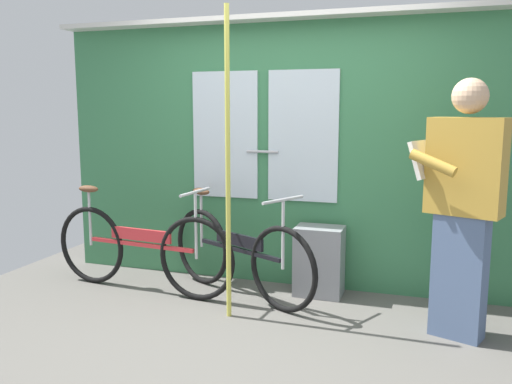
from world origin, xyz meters
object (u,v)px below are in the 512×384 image
trash_bin_by_wall (319,261)px  handrail_pole (228,167)px  bicycle_near_door (239,254)px  bicycle_leaning_behind (140,249)px  passenger_reading_newspaper (462,204)px

trash_bin_by_wall → handrail_pole: 1.20m
bicycle_near_door → handrail_pole: (0.08, -0.43, 0.76)m
bicycle_near_door → trash_bin_by_wall: bicycle_near_door is taller
trash_bin_by_wall → handrail_pole: bearing=-128.9°
bicycle_leaning_behind → trash_bin_by_wall: size_ratio=3.05×
passenger_reading_newspaper → handrail_pole: 1.61m
passenger_reading_newspaper → trash_bin_by_wall: size_ratio=3.01×
passenger_reading_newspaper → trash_bin_by_wall: bearing=-6.4°
bicycle_near_door → handrail_pole: bearing=-53.2°
passenger_reading_newspaper → handrail_pole: bearing=25.6°
bicycle_near_door → trash_bin_by_wall: size_ratio=2.56×
bicycle_near_door → passenger_reading_newspaper: 1.78m
trash_bin_by_wall → handrail_pole: size_ratio=0.26×
passenger_reading_newspaper → trash_bin_by_wall: 1.33m
trash_bin_by_wall → bicycle_near_door: bearing=-158.6°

